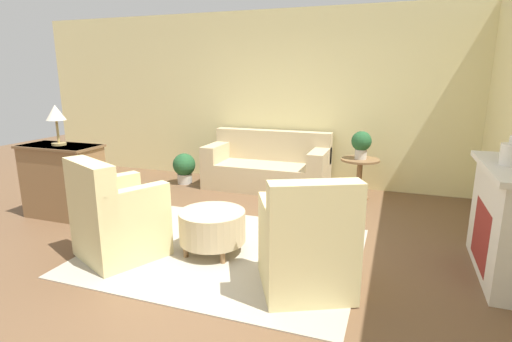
# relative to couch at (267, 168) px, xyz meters

# --- Properties ---
(ground_plane) EXTENTS (16.00, 16.00, 0.00)m
(ground_plane) POSITION_rel_couch_xyz_m (0.33, -2.46, -0.33)
(ground_plane) COLOR brown
(wall_back) EXTENTS (9.78, 0.12, 2.80)m
(wall_back) POSITION_rel_couch_xyz_m (0.33, 0.49, 1.07)
(wall_back) COLOR beige
(wall_back) RESTS_ON ground_plane
(rug) EXTENTS (2.72, 2.16, 0.01)m
(rug) POSITION_rel_couch_xyz_m (0.33, -2.46, -0.32)
(rug) COLOR #B2A893
(rug) RESTS_ON ground_plane
(couch) EXTENTS (1.94, 0.84, 0.90)m
(couch) POSITION_rel_couch_xyz_m (0.00, 0.00, 0.00)
(couch) COLOR #C6B289
(couch) RESTS_ON ground_plane
(armchair_left) EXTENTS (0.97, 0.97, 1.01)m
(armchair_left) POSITION_rel_couch_xyz_m (-0.63, -2.92, 0.07)
(armchair_left) COLOR beige
(armchair_left) RESTS_ON rug
(armchair_right) EXTENTS (0.97, 0.97, 1.01)m
(armchair_right) POSITION_rel_couch_xyz_m (1.30, -2.92, 0.07)
(armchair_right) COLOR beige
(armchair_right) RESTS_ON rug
(ottoman_table) EXTENTS (0.67, 0.67, 0.44)m
(ottoman_table) POSITION_rel_couch_xyz_m (0.23, -2.51, -0.04)
(ottoman_table) COLOR #C6B289
(ottoman_table) RESTS_ON rug
(side_table) EXTENTS (0.55, 0.55, 0.60)m
(side_table) POSITION_rel_couch_xyz_m (1.45, -0.12, 0.08)
(side_table) COLOR olive
(side_table) RESTS_ON ground_plane
(fireplace) EXTENTS (0.44, 1.34, 1.03)m
(fireplace) POSITION_rel_couch_xyz_m (2.90, -2.05, 0.21)
(fireplace) COLOR silver
(fireplace) RESTS_ON ground_plane
(dresser) EXTENTS (1.02, 0.51, 0.93)m
(dresser) POSITION_rel_couch_xyz_m (-2.04, -2.16, 0.15)
(dresser) COLOR olive
(dresser) RESTS_ON ground_plane
(potted_plant_on_side_table) EXTENTS (0.29, 0.29, 0.40)m
(potted_plant_on_side_table) POSITION_rel_couch_xyz_m (1.45, -0.12, 0.50)
(potted_plant_on_side_table) COLOR beige
(potted_plant_on_side_table) RESTS_ON side_table
(potted_plant_floor) EXTENTS (0.38, 0.38, 0.51)m
(potted_plant_floor) POSITION_rel_couch_xyz_m (-1.39, -0.23, -0.04)
(potted_plant_floor) COLOR beige
(potted_plant_floor) RESTS_ON ground_plane
(table_lamp) EXTENTS (0.23, 0.23, 0.50)m
(table_lamp) POSITION_rel_couch_xyz_m (-2.04, -2.16, 0.97)
(table_lamp) COLOR tan
(table_lamp) RESTS_ON dresser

